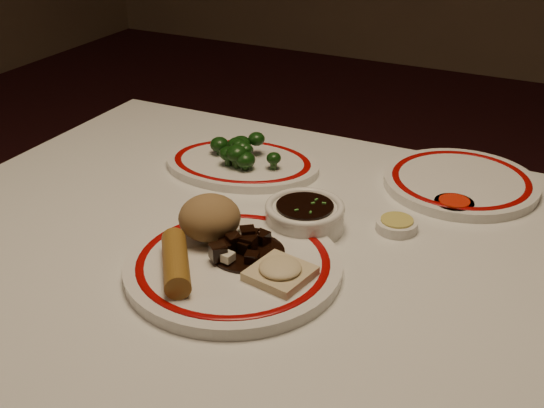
% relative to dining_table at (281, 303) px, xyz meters
% --- Properties ---
extents(dining_table, '(1.20, 0.90, 0.75)m').
position_rel_dining_table_xyz_m(dining_table, '(0.00, 0.00, 0.00)').
color(dining_table, white).
rests_on(dining_table, ground).
extents(main_plate, '(0.36, 0.36, 0.02)m').
position_rel_dining_table_xyz_m(main_plate, '(-0.04, -0.08, 0.10)').
color(main_plate, white).
rests_on(main_plate, dining_table).
extents(rice_mound, '(0.09, 0.09, 0.06)m').
position_rel_dining_table_xyz_m(rice_mound, '(-0.10, -0.03, 0.14)').
color(rice_mound, olive).
rests_on(rice_mound, main_plate).
extents(spring_roll, '(0.10, 0.12, 0.03)m').
position_rel_dining_table_xyz_m(spring_roll, '(-0.09, -0.14, 0.13)').
color(spring_roll, olive).
rests_on(spring_roll, main_plate).
extents(fried_wonton, '(0.09, 0.09, 0.02)m').
position_rel_dining_table_xyz_m(fried_wonton, '(0.04, -0.08, 0.12)').
color(fried_wonton, beige).
rests_on(fried_wonton, main_plate).
extents(stirfry_heap, '(0.11, 0.11, 0.03)m').
position_rel_dining_table_xyz_m(stirfry_heap, '(-0.03, -0.05, 0.12)').
color(stirfry_heap, black).
rests_on(stirfry_heap, main_plate).
extents(broccoli_plate, '(0.32, 0.28, 0.02)m').
position_rel_dining_table_xyz_m(broccoli_plate, '(-0.19, 0.23, 0.10)').
color(broccoli_plate, white).
rests_on(broccoli_plate, dining_table).
extents(broccoli_pile, '(0.15, 0.10, 0.05)m').
position_rel_dining_table_xyz_m(broccoli_pile, '(-0.19, 0.22, 0.13)').
color(broccoli_pile, '#23471C').
rests_on(broccoli_pile, broccoli_plate).
extents(soy_bowl, '(0.12, 0.12, 0.04)m').
position_rel_dining_table_xyz_m(soy_bowl, '(0.00, 0.08, 0.11)').
color(soy_bowl, white).
rests_on(soy_bowl, dining_table).
extents(sweet_sour_dish, '(0.06, 0.06, 0.02)m').
position_rel_dining_table_xyz_m(sweet_sour_dish, '(0.19, 0.24, 0.10)').
color(sweet_sour_dish, white).
rests_on(sweet_sour_dish, dining_table).
extents(mustard_dish, '(0.06, 0.06, 0.02)m').
position_rel_dining_table_xyz_m(mustard_dish, '(0.13, 0.14, 0.10)').
color(mustard_dish, white).
rests_on(mustard_dish, dining_table).
extents(far_plate, '(0.29, 0.29, 0.02)m').
position_rel_dining_table_xyz_m(far_plate, '(0.18, 0.33, 0.10)').
color(far_plate, white).
rests_on(far_plate, dining_table).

